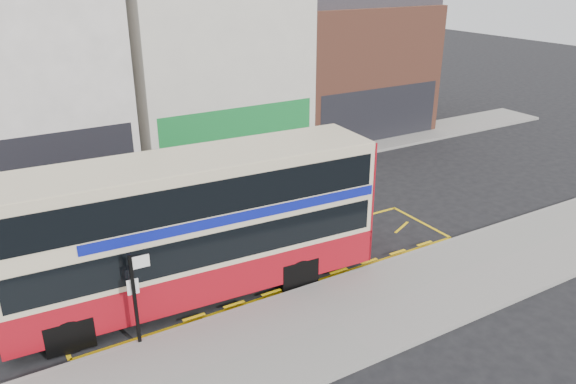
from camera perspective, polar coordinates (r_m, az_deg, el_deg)
ground at (r=18.50m, az=0.61°, el=-9.65°), size 120.00×120.00×0.00m
pavement at (r=16.87m, az=4.78°, el=-12.96°), size 40.00×4.00×0.15m
kerb at (r=18.19m, az=1.23°, el=-9.98°), size 40.00×0.15×0.15m
far_pavement at (r=27.50m, az=-11.38°, el=1.18°), size 50.00×3.00×0.15m
road_markings at (r=19.69m, az=-1.83°, el=-7.51°), size 14.00×3.40×0.01m
terrace_left at (r=28.85m, az=-25.53°, el=11.30°), size 8.00×8.01×11.80m
terrace_green_shop at (r=31.05m, az=-8.48°, el=13.35°), size 9.00×8.01×11.30m
terrace_right at (r=35.50m, az=5.46°, el=13.79°), size 9.00×8.01×10.30m
double_decker_bus at (r=17.29m, az=-9.36°, el=-3.34°), size 11.53×3.25×4.55m
bus_stop_post at (r=15.56m, az=-15.20°, el=-9.52°), size 0.67×0.12×2.70m
car_grey at (r=25.80m, az=-12.45°, el=0.95°), size 3.92×1.84×1.24m
car_white at (r=29.52m, az=4.00°, el=4.28°), size 4.89×2.63×1.35m
street_tree_right at (r=30.42m, az=-0.18°, el=10.36°), size 2.37×2.37×5.11m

